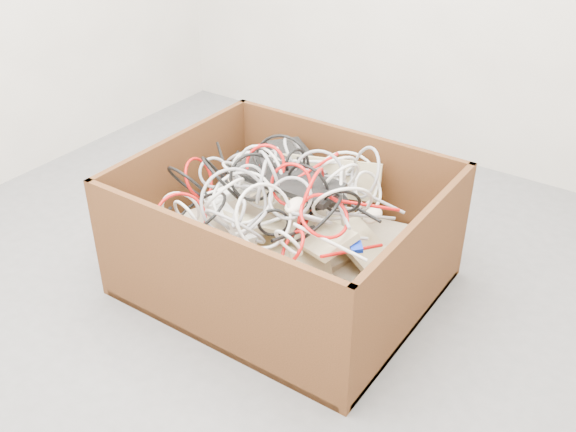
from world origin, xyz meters
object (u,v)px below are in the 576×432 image
Objects in this scene: power_strip_left at (240,189)px; power_strip_right at (230,220)px; cardboard_box at (282,254)px; vga_plug at (356,247)px.

power_strip_right is (0.05, -0.13, -0.05)m from power_strip_left.
power_strip_right is at bearing -129.11° from cardboard_box.
power_strip_left is 0.15m from power_strip_right.
cardboard_box reaches higher than power_strip_left.
power_strip_left is (-0.18, -0.02, 0.24)m from cardboard_box.
power_strip_right reaches higher than vga_plug.
vga_plug is at bearing -12.15° from cardboard_box.
power_strip_right is (-0.12, -0.15, 0.19)m from cardboard_box.
cardboard_box is 23.97× the size of vga_plug.
cardboard_box is at bearing 70.30° from power_strip_right.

